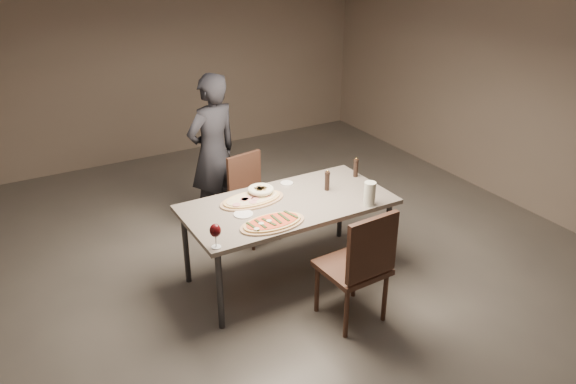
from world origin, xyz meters
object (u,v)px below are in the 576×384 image
carafe (370,194)px  dining_table (288,208)px  chair_far (251,192)px  bread_basket (261,191)px  diner (213,153)px  chair_near (360,262)px  ham_pizza (252,200)px  pepper_mill_left (356,168)px  zucchini_pizza (272,223)px

carafe → dining_table: bearing=146.7°
dining_table → chair_far: (0.05, 0.84, -0.21)m
bread_basket → diner: size_ratio=0.14×
dining_table → chair_near: size_ratio=1.80×
ham_pizza → bread_basket: size_ratio=2.54×
chair_near → chair_far: 1.69m
dining_table → ham_pizza: ham_pizza is taller
pepper_mill_left → diner: size_ratio=0.12×
chair_far → dining_table: bearing=76.5°
zucchini_pizza → carafe: size_ratio=2.67×
bread_basket → chair_near: (0.30, -1.07, -0.24)m
dining_table → pepper_mill_left: 0.86m
chair_far → diner: (-0.22, 0.40, 0.33)m
zucchini_pizza → chair_near: (0.46, -0.56, -0.20)m
bread_basket → carafe: 0.95m
zucchini_pizza → ham_pizza: (0.05, 0.46, -0.00)m
zucchini_pizza → bread_basket: (0.16, 0.51, 0.03)m
ham_pizza → diner: bearing=97.7°
pepper_mill_left → chair_far: bearing=138.9°
zucchini_pizza → carafe: 0.89m
chair_near → dining_table: bearing=97.6°
dining_table → diner: bearing=97.8°
dining_table → ham_pizza: size_ratio=3.06×
carafe → ham_pizza: bearing=146.4°
zucchini_pizza → chair_far: chair_far is taller
pepper_mill_left → carafe: (-0.25, -0.54, 0.01)m
pepper_mill_left → carafe: bearing=-114.9°
zucchini_pizza → diner: bearing=84.5°
chair_near → chair_far: (-0.11, 1.68, -0.08)m
ham_pizza → carafe: bearing=-21.2°
diner → dining_table: bearing=81.6°
bread_basket → pepper_mill_left: 0.98m
pepper_mill_left → bread_basket: bearing=176.1°
zucchini_pizza → chair_far: size_ratio=0.64×
dining_table → chair_near: (0.16, -0.84, -0.13)m
ham_pizza → chair_near: chair_near is taller
dining_table → bread_basket: bearing=122.6°
dining_table → diner: 1.25m
zucchini_pizza → pepper_mill_left: (1.13, 0.44, 0.07)m
dining_table → bread_basket: (-0.15, 0.23, 0.11)m
pepper_mill_left → carafe: size_ratio=0.93×
ham_pizza → pepper_mill_left: 1.09m
chair_near → carafe: bearing=44.9°
bread_basket → chair_far: size_ratio=0.27×
diner → zucchini_pizza: bearing=68.8°
ham_pizza → diner: (0.09, 1.06, 0.05)m
bread_basket → pepper_mill_left: pepper_mill_left is taller
zucchini_pizza → chair_near: bearing=-51.2°
zucchini_pizza → pepper_mill_left: 1.22m
zucchini_pizza → diner: diner is taller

